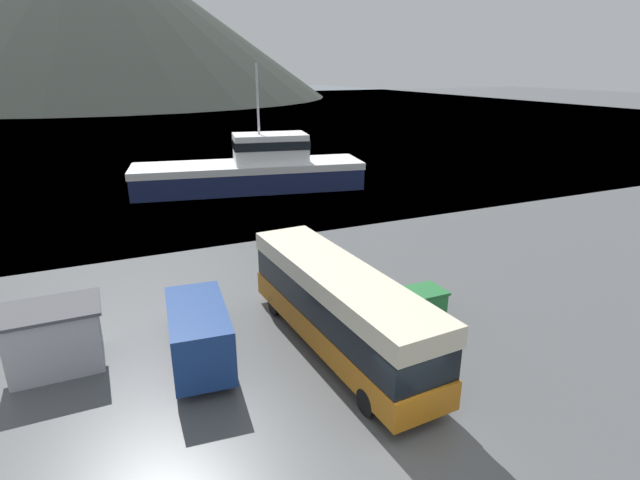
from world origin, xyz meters
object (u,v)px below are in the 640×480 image
delivery_van (197,328)px  small_boat (286,153)px  tour_bus (338,305)px  dock_kiosk (55,337)px  storage_bin (426,301)px  fishing_boat (253,169)px

delivery_van → small_boat: delivery_van is taller
tour_bus → dock_kiosk: 10.29m
tour_bus → small_boat: bearing=68.8°
storage_bin → small_boat: size_ratio=0.25×
storage_bin → dock_kiosk: bearing=171.7°
tour_bus → dock_kiosk: size_ratio=3.30×
small_boat → dock_kiosk: bearing=172.0°
tour_bus → small_boat: tour_bus is taller
small_boat → tour_bus: bearing=-174.7°
storage_bin → dock_kiosk: 14.77m
fishing_boat → dock_kiosk: fishing_boat is taller
delivery_van → fishing_boat: fishing_boat is taller
fishing_boat → storage_bin: bearing=-169.7°
storage_bin → delivery_van: bearing=176.5°
dock_kiosk → small_boat: 44.66m
small_boat → delivery_van: bearing=178.4°
tour_bus → delivery_van: bearing=159.5°
fishing_boat → dock_kiosk: bearing=158.8°
storage_bin → small_boat: bearing=77.9°
delivery_van → storage_bin: delivery_van is taller
dock_kiosk → small_boat: bearing=58.7°
delivery_van → dock_kiosk: (-4.78, 1.52, -0.05)m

